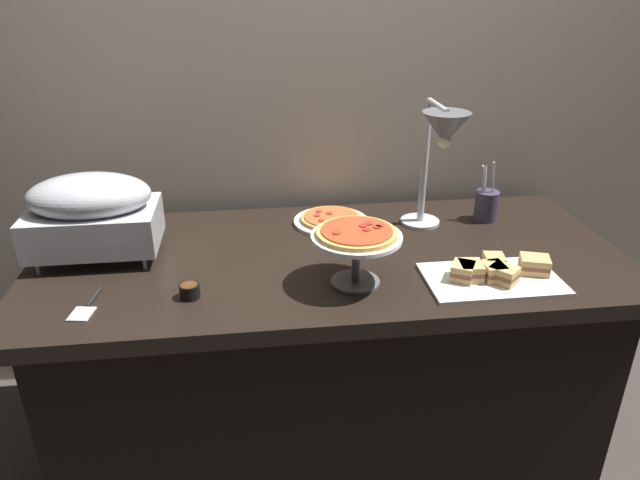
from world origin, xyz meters
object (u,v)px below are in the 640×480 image
at_px(chafing_dish, 92,212).
at_px(pizza_plate_front, 331,220).
at_px(heat_lamp, 441,140).
at_px(sandwich_platter, 494,273).
at_px(pizza_plate_center, 357,240).
at_px(sauce_cup_near, 190,290).
at_px(serving_spatula, 88,306).
at_px(utensil_holder, 486,205).

relative_size(chafing_dish, pizza_plate_front, 1.44).
relative_size(heat_lamp, sandwich_platter, 1.14).
xyz_separation_m(pizza_plate_center, sandwich_platter, (0.41, -0.04, -0.12)).
bearing_deg(chafing_dish, sandwich_platter, -14.47).
bearing_deg(pizza_plate_front, pizza_plate_center, -89.01).
xyz_separation_m(sauce_cup_near, serving_spatula, (-0.27, -0.02, -0.02)).
distance_m(sauce_cup_near, serving_spatula, 0.28).
relative_size(pizza_plate_center, sauce_cup_near, 4.55).
bearing_deg(sandwich_platter, pizza_plate_front, 130.73).
bearing_deg(serving_spatula, pizza_plate_center, 3.09).
distance_m(chafing_dish, serving_spatula, 0.35).
distance_m(heat_lamp, sandwich_platter, 0.45).
bearing_deg(chafing_dish, sauce_cup_near, -43.87).
xyz_separation_m(heat_lamp, sauce_cup_near, (-0.79, -0.29, -0.33)).
xyz_separation_m(sandwich_platter, serving_spatula, (-1.16, -0.01, -0.02)).
relative_size(chafing_dish, sauce_cup_near, 6.83).
bearing_deg(pizza_plate_front, heat_lamp, -30.14).
bearing_deg(sauce_cup_near, pizza_plate_center, 2.94).
xyz_separation_m(pizza_plate_center, utensil_holder, (0.56, 0.41, -0.08)).
distance_m(chafing_dish, utensil_holder, 1.35).
distance_m(pizza_plate_front, sauce_cup_near, 0.66).
bearing_deg(pizza_plate_center, serving_spatula, -176.91).
xyz_separation_m(heat_lamp, pizza_plate_front, (-0.32, 0.19, -0.34)).
height_order(chafing_dish, utensil_holder, chafing_dish).
bearing_deg(pizza_plate_center, chafing_dish, 160.85).
xyz_separation_m(chafing_dish, pizza_plate_front, (0.78, 0.18, -0.14)).
height_order(pizza_plate_center, sandwich_platter, pizza_plate_center).
distance_m(sandwich_platter, utensil_holder, 0.47).
xyz_separation_m(heat_lamp, sandwich_platter, (0.09, -0.30, -0.32)).
bearing_deg(sauce_cup_near, sandwich_platter, -0.71).
distance_m(pizza_plate_front, utensil_holder, 0.57).
bearing_deg(heat_lamp, utensil_holder, 30.92).
xyz_separation_m(sandwich_platter, utensil_holder, (0.15, 0.44, 0.03)).
xyz_separation_m(chafing_dish, heat_lamp, (1.10, -0.01, 0.19)).
height_order(sandwich_platter, utensil_holder, utensil_holder).
bearing_deg(serving_spatula, chafing_dish, 96.29).
height_order(sandwich_platter, sauce_cup_near, sandwich_platter).
height_order(pizza_plate_front, pizza_plate_center, pizza_plate_center).
height_order(heat_lamp, serving_spatula, heat_lamp).
xyz_separation_m(heat_lamp, serving_spatula, (-1.06, -0.30, -0.34)).
height_order(chafing_dish, sandwich_platter, chafing_dish).
height_order(pizza_plate_front, sauce_cup_near, sauce_cup_near).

